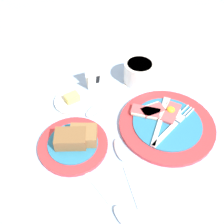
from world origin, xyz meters
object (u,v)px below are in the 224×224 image
teaspoon_near_cup (123,158)px  teaspoon_stray (101,105)px  number_card (96,78)px  bread_plate (75,142)px  sugar_cup (139,72)px  butter_dish (73,101)px  teaspoon_by_saucer (117,209)px  breakfast_plate (166,123)px

teaspoon_near_cup → teaspoon_stray: same height
number_card → bread_plate: bearing=-125.6°
number_card → teaspoon_near_cup: bearing=-98.1°
bread_plate → teaspoon_near_cup: bearing=-38.9°
bread_plate → teaspoon_near_cup: 0.13m
sugar_cup → number_card: bearing=171.8°
sugar_cup → teaspoon_stray: bearing=-156.7°
number_card → teaspoon_stray: (-0.01, -0.09, -0.03)m
butter_dish → sugar_cup: bearing=5.8°
butter_dish → teaspoon_by_saucer: butter_dish is taller
butter_dish → number_card: bearing=25.5°
teaspoon_by_saucer → teaspoon_near_cup: (0.06, 0.11, 0.00)m
butter_dish → teaspoon_by_saucer: (0.01, -0.35, -0.00)m
sugar_cup → teaspoon_by_saucer: (-0.22, -0.38, -0.03)m
sugar_cup → teaspoon_by_saucer: sugar_cup is taller
sugar_cup → teaspoon_near_cup: bearing=-121.3°
sugar_cup → bread_plate: bearing=-145.5°
breakfast_plate → butter_dish: same height
breakfast_plate → number_card: (-0.13, 0.22, 0.03)m
breakfast_plate → butter_dish: 0.28m
sugar_cup → teaspoon_by_saucer: size_ratio=0.51×
teaspoon_near_cup → number_card: bearing=0.4°
bread_plate → sugar_cup: 0.32m
teaspoon_near_cup → teaspoon_stray: bearing=2.6°
bread_plate → sugar_cup: bearing=34.5°
bread_plate → teaspoon_by_saucer: bearing=-78.2°
butter_dish → teaspoon_stray: size_ratio=0.62×
bread_plate → sugar_cup: size_ratio=1.89×
bread_plate → teaspoon_by_saucer: size_ratio=0.96×
bread_plate → number_card: 0.24m
butter_dish → number_card: number_card is taller
bread_plate → sugar_cup: (0.26, 0.18, 0.02)m
number_card → breakfast_plate: bearing=-62.5°
sugar_cup → teaspoon_by_saucer: 0.44m
breakfast_plate → teaspoon_stray: bearing=137.5°
bread_plate → number_card: (0.12, 0.20, 0.02)m
sugar_cup → number_card: 0.14m
number_card → teaspoon_by_saucer: bearing=-105.5°
teaspoon_by_saucer → teaspoon_stray: size_ratio=1.07×
sugar_cup → teaspoon_stray: (-0.15, -0.07, -0.03)m
number_card → butter_dish: bearing=-158.1°
teaspoon_stray → sugar_cup: bearing=173.9°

